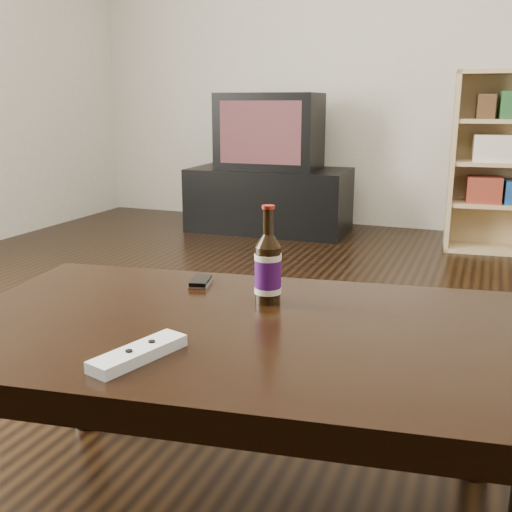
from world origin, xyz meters
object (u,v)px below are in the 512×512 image
(tv, at_px, (270,131))
(phone, at_px, (201,282))
(bookshelf, at_px, (499,159))
(beer_bottle, at_px, (268,269))
(remote, at_px, (139,353))
(coffee_table, at_px, (240,351))
(tv_stand, at_px, (270,200))

(tv, xyz_separation_m, phone, (0.83, -2.79, -0.25))
(bookshelf, bearing_deg, beer_bottle, -105.82)
(tv, bearing_deg, remote, -76.04)
(tv, bearing_deg, bookshelf, -4.23)
(beer_bottle, height_order, phone, beer_bottle)
(bookshelf, relative_size, phone, 11.30)
(remote, bearing_deg, phone, 118.55)
(tv, xyz_separation_m, remote, (0.93, -3.25, -0.24))
(bookshelf, bearing_deg, tv, 172.30)
(coffee_table, distance_m, phone, 0.31)
(tv_stand, height_order, coffee_table, coffee_table)
(tv_stand, bearing_deg, remote, -76.05)
(tv_stand, distance_m, beer_bottle, 3.06)
(tv, xyz_separation_m, beer_bottle, (1.04, -2.86, -0.17))
(beer_bottle, bearing_deg, bookshelf, 79.68)
(coffee_table, relative_size, remote, 6.50)
(tv, distance_m, phone, 2.92)
(bookshelf, xyz_separation_m, coffee_table, (-0.51, -2.96, -0.17))
(bookshelf, height_order, remote, bookshelf)
(coffee_table, height_order, beer_bottle, beer_bottle)
(tv, relative_size, bookshelf, 0.65)
(tv, bearing_deg, coffee_table, -73.09)
(phone, relative_size, remote, 0.48)
(tv, height_order, coffee_table, tv)
(tv_stand, xyz_separation_m, beer_bottle, (1.04, -2.86, 0.32))
(tv_stand, distance_m, coffee_table, 3.20)
(coffee_table, xyz_separation_m, beer_bottle, (0.00, 0.16, 0.14))
(tv_stand, distance_m, remote, 3.39)
(tv, distance_m, bookshelf, 1.56)
(tv, xyz_separation_m, coffee_table, (1.04, -3.02, -0.32))
(bookshelf, distance_m, remote, 3.25)
(tv, bearing_deg, beer_bottle, -72.04)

